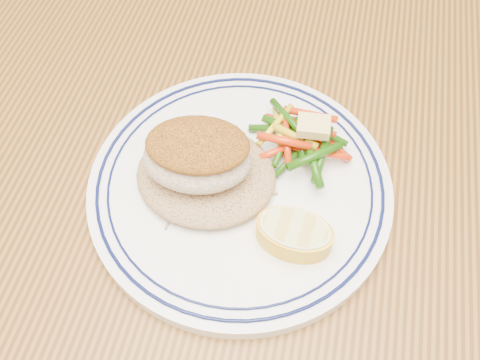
% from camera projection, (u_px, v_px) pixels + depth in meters
% --- Properties ---
extents(dining_table, '(1.50, 0.90, 0.75)m').
position_uv_depth(dining_table, '(286.00, 225.00, 0.59)').
color(dining_table, '#543110').
rests_on(dining_table, ground).
extents(plate, '(0.28, 0.28, 0.02)m').
position_uv_depth(plate, '(240.00, 186.00, 0.49)').
color(plate, white).
rests_on(plate, dining_table).
extents(rice_pilaf, '(0.13, 0.11, 0.02)m').
position_uv_depth(rice_pilaf, '(206.00, 173.00, 0.48)').
color(rice_pilaf, '#99774C').
rests_on(rice_pilaf, plate).
extents(fish_fillet, '(0.10, 0.08, 0.05)m').
position_uv_depth(fish_fillet, '(197.00, 155.00, 0.45)').
color(fish_fillet, beige).
rests_on(fish_fillet, rice_pilaf).
extents(vegetable_pile, '(0.10, 0.09, 0.03)m').
position_uv_depth(vegetable_pile, '(299.00, 138.00, 0.50)').
color(vegetable_pile, red).
rests_on(vegetable_pile, plate).
extents(butter_pat, '(0.03, 0.03, 0.01)m').
position_uv_depth(butter_pat, '(314.00, 126.00, 0.48)').
color(butter_pat, '#E7C971').
rests_on(butter_pat, vegetable_pile).
extents(lemon_wedge, '(0.07, 0.07, 0.03)m').
position_uv_depth(lemon_wedge, '(294.00, 234.00, 0.44)').
color(lemon_wedge, yellow).
rests_on(lemon_wedge, plate).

